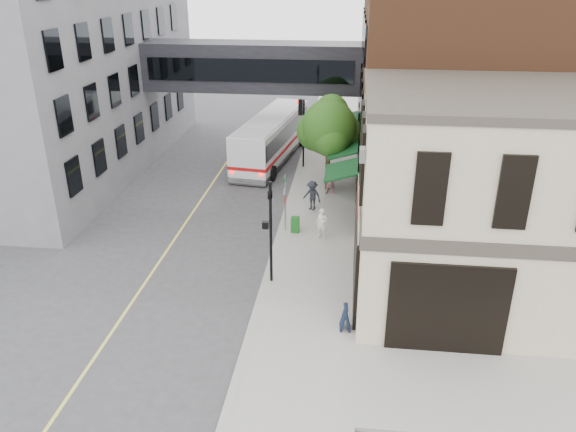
% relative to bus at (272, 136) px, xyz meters
% --- Properties ---
extents(ground, '(120.00, 120.00, 0.00)m').
position_rel_bus_xyz_m(ground, '(1.96, -18.75, -1.70)').
color(ground, '#38383A').
rests_on(ground, ground).
extents(sidewalk_main, '(4.00, 60.00, 0.15)m').
position_rel_bus_xyz_m(sidewalk_main, '(3.96, -4.75, -1.62)').
color(sidewalk_main, gray).
rests_on(sidewalk_main, ground).
extents(corner_building, '(10.19, 8.12, 8.45)m').
position_rel_bus_xyz_m(corner_building, '(10.94, -16.75, 2.52)').
color(corner_building, beige).
rests_on(corner_building, ground).
extents(brick_building, '(13.76, 18.00, 14.00)m').
position_rel_bus_xyz_m(brick_building, '(11.94, -3.76, 5.29)').
color(brick_building, '#57311B').
rests_on(brick_building, ground).
extents(opposite_building, '(14.00, 24.00, 14.00)m').
position_rel_bus_xyz_m(opposite_building, '(-15.04, -2.75, 5.30)').
color(opposite_building, slate).
rests_on(opposite_building, ground).
extents(skyway_bridge, '(14.00, 3.18, 3.00)m').
position_rel_bus_xyz_m(skyway_bridge, '(-1.04, -0.75, 4.80)').
color(skyway_bridge, black).
rests_on(skyway_bridge, ground).
extents(traffic_signal_near, '(0.44, 0.22, 4.60)m').
position_rel_bus_xyz_m(traffic_signal_near, '(2.33, -16.75, 1.29)').
color(traffic_signal_near, black).
rests_on(traffic_signal_near, sidewalk_main).
extents(traffic_signal_far, '(0.53, 0.28, 4.50)m').
position_rel_bus_xyz_m(traffic_signal_far, '(2.22, -1.75, 1.64)').
color(traffic_signal_far, black).
rests_on(traffic_signal_far, sidewalk_main).
extents(street_sign_pole, '(0.08, 0.75, 3.00)m').
position_rel_bus_xyz_m(street_sign_pole, '(2.35, -11.75, 0.24)').
color(street_sign_pole, gray).
rests_on(street_sign_pole, sidewalk_main).
extents(street_tree, '(3.80, 3.20, 5.60)m').
position_rel_bus_xyz_m(street_tree, '(4.16, -5.54, 2.22)').
color(street_tree, '#382619').
rests_on(street_tree, sidewalk_main).
extents(lane_marking, '(0.12, 40.00, 0.01)m').
position_rel_bus_xyz_m(lane_marking, '(-3.04, -8.75, -1.69)').
color(lane_marking, '#D8CC4C').
rests_on(lane_marking, ground).
extents(bus, '(4.04, 11.49, 3.03)m').
position_rel_bus_xyz_m(bus, '(0.00, 0.00, 0.00)').
color(bus, white).
rests_on(bus, ground).
extents(pedestrian_a, '(0.64, 0.52, 1.53)m').
position_rel_bus_xyz_m(pedestrian_a, '(4.23, -12.36, -0.78)').
color(pedestrian_a, white).
rests_on(pedestrian_a, sidewalk_main).
extents(pedestrian_b, '(0.94, 0.79, 1.73)m').
position_rel_bus_xyz_m(pedestrian_b, '(4.48, -6.48, -0.68)').
color(pedestrian_b, '#CA8292').
rests_on(pedestrian_b, sidewalk_main).
extents(pedestrian_c, '(1.24, 1.03, 1.67)m').
position_rel_bus_xyz_m(pedestrian_c, '(3.50, -8.93, -0.71)').
color(pedestrian_c, black).
rests_on(pedestrian_c, sidewalk_main).
extents(newspaper_box, '(0.41, 0.37, 0.80)m').
position_rel_bus_xyz_m(newspaper_box, '(2.87, -11.86, -1.15)').
color(newspaper_box, '#145A19').
rests_on(newspaper_box, sidewalk_main).
extents(sandwich_board, '(0.38, 0.56, 0.97)m').
position_rel_bus_xyz_m(sandwich_board, '(5.56, -19.89, -1.06)').
color(sandwich_board, black).
rests_on(sandwich_board, sidewalk_main).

